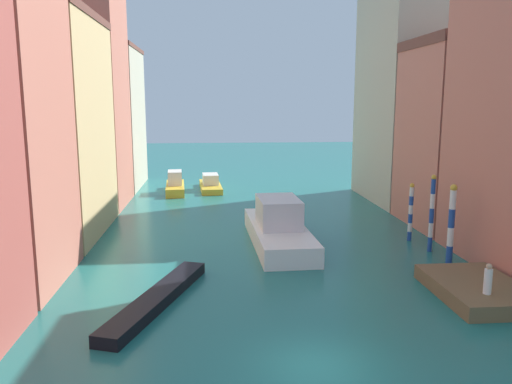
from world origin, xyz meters
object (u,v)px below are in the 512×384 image
at_px(vaporetto_white, 278,228).
at_px(gondola_black, 157,298).
at_px(waterfront_dock, 477,289).
at_px(motorboat_1, 175,185).
at_px(person_on_dock, 488,280).
at_px(mooring_pole_1, 432,213).
at_px(motorboat_0, 210,184).
at_px(mooring_pole_0, 451,224).
at_px(mooring_pole_2, 411,211).

xyz_separation_m(vaporetto_white, gondola_black, (-6.94, -9.71, -0.79)).
xyz_separation_m(waterfront_dock, motorboat_1, (-16.48, 30.30, 0.43)).
bearing_deg(vaporetto_white, person_on_dock, -55.50).
relative_size(mooring_pole_1, motorboat_1, 0.71).
height_order(vaporetto_white, motorboat_1, vaporetto_white).
bearing_deg(gondola_black, vaporetto_white, 54.42).
bearing_deg(person_on_dock, vaporetto_white, 124.50).
bearing_deg(motorboat_1, gondola_black, -87.73).
relative_size(vaporetto_white, motorboat_0, 1.50).
bearing_deg(person_on_dock, motorboat_0, 110.55).
distance_m(waterfront_dock, gondola_black, 15.30).
bearing_deg(waterfront_dock, vaporetto_white, 129.46).
relative_size(person_on_dock, mooring_pole_0, 0.30).
distance_m(mooring_pole_0, motorboat_0, 30.20).
bearing_deg(mooring_pole_1, mooring_pole_0, -89.32).
relative_size(gondola_black, motorboat_0, 1.24).
distance_m(waterfront_dock, vaporetto_white, 13.15).
distance_m(mooring_pole_1, mooring_pole_2, 2.69).
relative_size(person_on_dock, mooring_pole_1, 0.29).
height_order(mooring_pole_1, gondola_black, mooring_pole_1).
xyz_separation_m(mooring_pole_2, motorboat_1, (-17.11, 20.15, -1.22)).
distance_m(person_on_dock, vaporetto_white, 14.08).
distance_m(vaporetto_white, motorboat_0, 22.09).
relative_size(motorboat_0, motorboat_1, 1.09).
xyz_separation_m(waterfront_dock, motorboat_0, (-12.83, 31.77, 0.22)).
relative_size(mooring_pole_2, vaporetto_white, 0.35).
relative_size(person_on_dock, gondola_black, 0.15).
height_order(waterfront_dock, mooring_pole_0, mooring_pole_0).
relative_size(vaporetto_white, motorboat_1, 1.63).
distance_m(person_on_dock, mooring_pole_1, 9.13).
xyz_separation_m(waterfront_dock, gondola_black, (-15.29, 0.43, -0.09)).
distance_m(gondola_black, motorboat_1, 29.90).
height_order(mooring_pole_1, motorboat_1, mooring_pole_1).
bearing_deg(person_on_dock, motorboat_1, 116.88).
distance_m(mooring_pole_2, motorboat_1, 26.46).
xyz_separation_m(mooring_pole_1, gondola_black, (-16.19, -7.08, -2.21)).
height_order(mooring_pole_0, mooring_pole_2, mooring_pole_0).
distance_m(vaporetto_white, gondola_black, 11.96).
bearing_deg(vaporetto_white, motorboat_0, 101.70).
bearing_deg(motorboat_1, waterfront_dock, -61.47).
distance_m(vaporetto_white, motorboat_1, 21.74).
height_order(mooring_pole_0, motorboat_1, mooring_pole_0).
height_order(waterfront_dock, motorboat_0, motorboat_0).
height_order(mooring_pole_1, mooring_pole_2, mooring_pole_1).
height_order(waterfront_dock, mooring_pole_1, mooring_pole_1).
distance_m(waterfront_dock, motorboat_0, 34.26).
xyz_separation_m(gondola_black, motorboat_0, (2.47, 31.34, 0.31)).
height_order(person_on_dock, mooring_pole_1, mooring_pole_1).
xyz_separation_m(waterfront_dock, person_on_dock, (-0.37, -1.46, 1.02)).
height_order(mooring_pole_2, vaporetto_white, mooring_pole_2).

